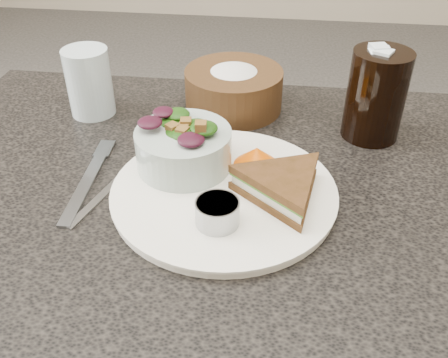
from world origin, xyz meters
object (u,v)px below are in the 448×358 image
at_px(bread_basket, 234,83).
at_px(cola_glass, 377,92).
at_px(dining_table, 229,351).
at_px(salad_bowl, 183,142).
at_px(sandwich, 282,186).
at_px(dinner_plate, 224,193).
at_px(water_glass, 89,82).
at_px(dressing_ramekin, 217,213).

xyz_separation_m(bread_basket, cola_glass, (0.23, -0.06, 0.03)).
height_order(dining_table, salad_bowl, salad_bowl).
bearing_deg(sandwich, dinner_plate, -148.16).
bearing_deg(bread_basket, cola_glass, -15.54).
xyz_separation_m(cola_glass, water_glass, (-0.47, 0.02, -0.02)).
relative_size(dining_table, water_glass, 8.63).
relative_size(dining_table, salad_bowl, 7.31).
distance_m(dressing_ramekin, water_glass, 0.38).
height_order(salad_bowl, cola_glass, cola_glass).
bearing_deg(dressing_ramekin, water_glass, 132.61).
bearing_deg(dinner_plate, dining_table, 60.76).
bearing_deg(dining_table, water_glass, 143.52).
distance_m(dining_table, water_glass, 0.54).
height_order(sandwich, bread_basket, bread_basket).
height_order(dining_table, water_glass, water_glass).
bearing_deg(bread_basket, dinner_plate, -86.61).
relative_size(dressing_ramekin, cola_glass, 0.36).
height_order(dinner_plate, bread_basket, bread_basket).
height_order(cola_glass, water_glass, cola_glass).
xyz_separation_m(dinner_plate, water_glass, (-0.26, 0.21, 0.05)).
distance_m(dining_table, dinner_plate, 0.38).
distance_m(dinner_plate, salad_bowl, 0.09).
bearing_deg(sandwich, bread_basket, 148.61).
xyz_separation_m(dining_table, bread_basket, (-0.02, 0.24, 0.42)).
bearing_deg(sandwich, water_glass, -173.94).
xyz_separation_m(dining_table, salad_bowl, (-0.07, 0.03, 0.43)).
xyz_separation_m(dinner_plate, salad_bowl, (-0.06, 0.05, 0.05)).
bearing_deg(dinner_plate, water_glass, 140.82).
bearing_deg(bread_basket, water_glass, -168.95).
bearing_deg(dining_table, bread_basket, 95.39).
relative_size(dining_table, sandwich, 6.73).
bearing_deg(dinner_plate, salad_bowl, 142.66).
bearing_deg(salad_bowl, water_glass, 140.23).
relative_size(dinner_plate, cola_glass, 1.97).
distance_m(salad_bowl, bread_basket, 0.21).
height_order(dressing_ramekin, bread_basket, bread_basket).
relative_size(dinner_plate, salad_bowl, 2.23).
bearing_deg(dining_table, sandwich, -18.79).
height_order(dressing_ramekin, water_glass, water_glass).
bearing_deg(dressing_ramekin, dinner_plate, 90.50).
distance_m(dinner_plate, sandwich, 0.08).
height_order(sandwich, salad_bowl, salad_bowl).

